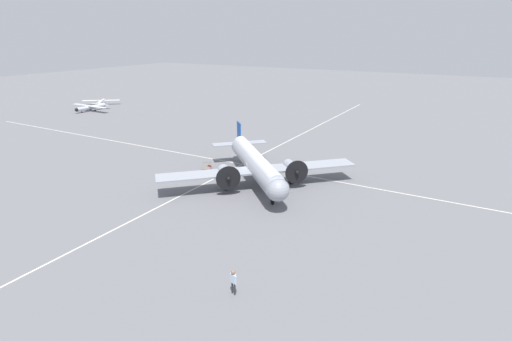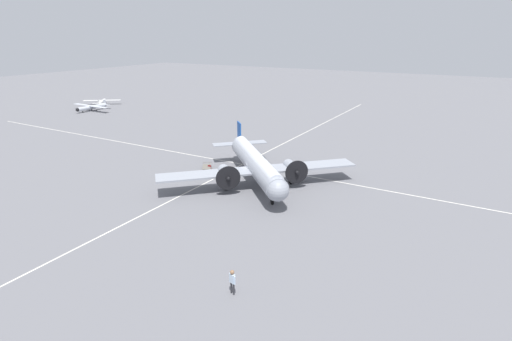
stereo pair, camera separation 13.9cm
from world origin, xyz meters
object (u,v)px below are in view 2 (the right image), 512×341
baggage_cart (207,167)px  light_aircraft_taxiing (102,102)px  airliner_main (257,164)px  crew_foreground (232,279)px  suitcase_near_door (209,167)px  light_aircraft_distant (91,107)px

baggage_cart → light_aircraft_taxiing: 58.19m
airliner_main → baggage_cart: size_ratio=7.72×
crew_foreground → suitcase_near_door: size_ratio=3.41×
crew_foreground → baggage_cart: size_ratio=0.73×
airliner_main → suitcase_near_door: (7.92, -1.59, -2.13)m
crew_foreground → light_aircraft_distant: 75.48m
airliner_main → baggage_cart: 8.62m
airliner_main → suitcase_near_door: airliner_main is taller
airliner_main → baggage_cart: bearing=-144.6°
crew_foreground → light_aircraft_taxiing: 83.26m
suitcase_near_door → light_aircraft_distant: bearing=-22.5°
suitcase_near_door → light_aircraft_distant: size_ratio=0.05×
suitcase_near_door → airliner_main: bearing=168.6°
crew_foreground → suitcase_near_door: (16.85, -20.25, -0.86)m
airliner_main → suitcase_near_door: 8.36m
airliner_main → baggage_cart: airliner_main is taller
light_aircraft_taxiing → crew_foreground: bearing=-161.1°
airliner_main → light_aircraft_taxiing: bearing=-159.9°
light_aircraft_distant → light_aircraft_taxiing: size_ratio=1.41×
light_aircraft_distant → light_aircraft_taxiing: light_aircraft_distant is taller
suitcase_near_door → light_aircraft_distant: light_aircraft_distant is taller
baggage_cart → light_aircraft_taxiing: light_aircraft_taxiing is taller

